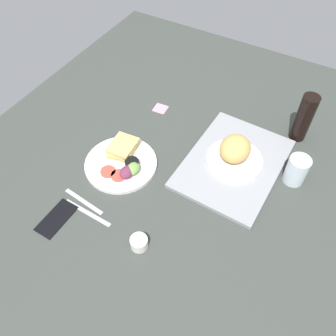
# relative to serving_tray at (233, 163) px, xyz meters

# --- Properties ---
(ground_plane) EXTENTS (1.90, 1.50, 0.03)m
(ground_plane) POSITION_rel_serving_tray_xyz_m (0.14, -0.22, -0.02)
(ground_plane) COLOR #383D38
(serving_tray) EXTENTS (0.46, 0.34, 0.02)m
(serving_tray) POSITION_rel_serving_tray_xyz_m (0.00, 0.00, 0.00)
(serving_tray) COLOR gray
(serving_tray) RESTS_ON ground_plane
(bread_plate_near) EXTENTS (0.21, 0.21, 0.10)m
(bread_plate_near) POSITION_rel_serving_tray_xyz_m (-0.01, -0.01, 0.05)
(bread_plate_near) COLOR white
(bread_plate_near) RESTS_ON serving_tray
(plate_with_salad) EXTENTS (0.27, 0.27, 0.05)m
(plate_with_salad) POSITION_rel_serving_tray_xyz_m (0.21, -0.36, 0.01)
(plate_with_salad) COLOR white
(plate_with_salad) RESTS_ON ground_plane
(drinking_glass) EXTENTS (0.08, 0.08, 0.11)m
(drinking_glass) POSITION_rel_serving_tray_xyz_m (-0.04, 0.22, 0.05)
(drinking_glass) COLOR silver
(drinking_glass) RESTS_ON ground_plane
(soda_bottle) EXTENTS (0.06, 0.06, 0.20)m
(soda_bottle) POSITION_rel_serving_tray_xyz_m (-0.26, 0.16, 0.09)
(soda_bottle) COLOR black
(soda_bottle) RESTS_ON ground_plane
(espresso_cup) EXTENTS (0.06, 0.06, 0.04)m
(espresso_cup) POSITION_rel_serving_tray_xyz_m (0.46, -0.13, 0.01)
(espresso_cup) COLOR silver
(espresso_cup) RESTS_ON ground_plane
(fork) EXTENTS (0.03, 0.17, 0.01)m
(fork) POSITION_rel_serving_tray_xyz_m (0.41, -0.39, -0.01)
(fork) COLOR #B7B7BC
(fork) RESTS_ON ground_plane
(knife) EXTENTS (0.02, 0.19, 0.01)m
(knife) POSITION_rel_serving_tray_xyz_m (0.44, -0.35, -0.01)
(knife) COLOR #B7B7BC
(knife) RESTS_ON ground_plane
(cell_phone) EXTENTS (0.15, 0.07, 0.01)m
(cell_phone) POSITION_rel_serving_tray_xyz_m (0.51, -0.42, -0.00)
(cell_phone) COLOR black
(cell_phone) RESTS_ON ground_plane
(sticky_note) EXTENTS (0.06, 0.06, 0.00)m
(sticky_note) POSITION_rel_serving_tray_xyz_m (-0.14, -0.40, -0.01)
(sticky_note) COLOR pink
(sticky_note) RESTS_ON ground_plane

